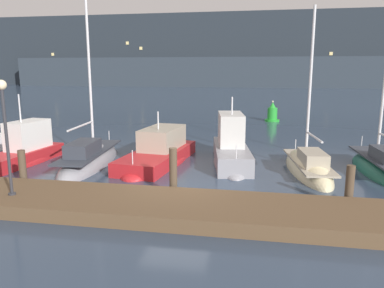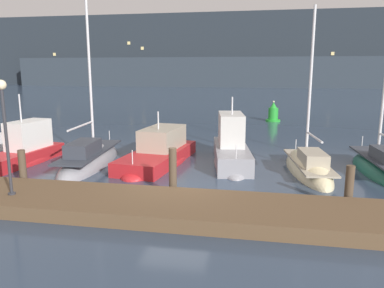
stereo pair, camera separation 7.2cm
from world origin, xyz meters
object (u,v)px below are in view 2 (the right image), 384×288
at_px(sailboat_berth_6, 308,170).
at_px(motorboat_berth_2, 24,156).
at_px(channel_buoy, 273,114).
at_px(motorboat_berth_4, 159,157).
at_px(dock_lamppost, 4,119).
at_px(sailboat_berth_7, 381,171).
at_px(motorboat_berth_5, 231,153).
at_px(sailboat_berth_3, 90,162).

bearing_deg(sailboat_berth_6, motorboat_berth_2, -176.71).
bearing_deg(sailboat_berth_6, channel_buoy, 93.88).
bearing_deg(motorboat_berth_4, dock_lamppost, -115.13).
bearing_deg(sailboat_berth_7, motorboat_berth_2, -176.13).
distance_m(motorboat_berth_5, dock_lamppost, 10.24).
bearing_deg(channel_buoy, motorboat_berth_2, -125.54).
distance_m(sailboat_berth_3, channel_buoy, 19.48).
relative_size(motorboat_berth_4, channel_buoy, 3.75).
relative_size(sailboat_berth_6, channel_buoy, 4.43).
xyz_separation_m(motorboat_berth_4, motorboat_berth_5, (3.51, 0.61, 0.23)).
distance_m(sailboat_berth_3, motorboat_berth_5, 6.85).
height_order(motorboat_berth_4, channel_buoy, motorboat_berth_4).
distance_m(channel_buoy, dock_lamppost, 24.79).
height_order(motorboat_berth_5, sailboat_berth_6, sailboat_berth_6).
relative_size(sailboat_berth_3, motorboat_berth_5, 1.84).
relative_size(motorboat_berth_2, motorboat_berth_4, 0.76).
bearing_deg(channel_buoy, sailboat_berth_3, -117.66).
bearing_deg(channel_buoy, sailboat_berth_7, -75.33).
distance_m(motorboat_berth_2, motorboat_berth_4, 6.62).
xyz_separation_m(motorboat_berth_5, sailboat_berth_6, (3.53, -1.01, -0.40)).
relative_size(motorboat_berth_2, sailboat_berth_7, 0.63).
relative_size(sailboat_berth_3, sailboat_berth_6, 1.38).
height_order(motorboat_berth_4, motorboat_berth_5, motorboat_berth_5).
distance_m(motorboat_berth_2, sailboat_berth_7, 16.72).
height_order(sailboat_berth_6, sailboat_berth_7, sailboat_berth_7).
relative_size(motorboat_berth_5, sailboat_berth_7, 0.74).
height_order(motorboat_berth_5, channel_buoy, motorboat_berth_5).
relative_size(motorboat_berth_2, channel_buoy, 2.87).
bearing_deg(dock_lamppost, motorboat_berth_2, 121.04).
bearing_deg(motorboat_berth_5, motorboat_berth_2, -169.86).
xyz_separation_m(motorboat_berth_2, sailboat_berth_7, (16.68, 1.13, -0.22)).
bearing_deg(sailboat_berth_7, sailboat_berth_3, -175.76).
bearing_deg(channel_buoy, sailboat_berth_6, -86.12).
bearing_deg(motorboat_berth_2, sailboat_berth_3, 2.43).
relative_size(motorboat_berth_5, channel_buoy, 3.33).
bearing_deg(sailboat_berth_6, sailboat_berth_7, 6.38).
bearing_deg(channel_buoy, dock_lamppost, -111.57).
bearing_deg(motorboat_berth_2, sailboat_berth_7, 3.87).
bearing_deg(sailboat_berth_3, sailboat_berth_7, 4.24).
bearing_deg(motorboat_berth_4, sailboat_berth_6, -3.23).
xyz_separation_m(motorboat_berth_4, dock_lamppost, (-3.16, -6.74, 2.72)).
bearing_deg(sailboat_berth_3, channel_buoy, 62.34).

